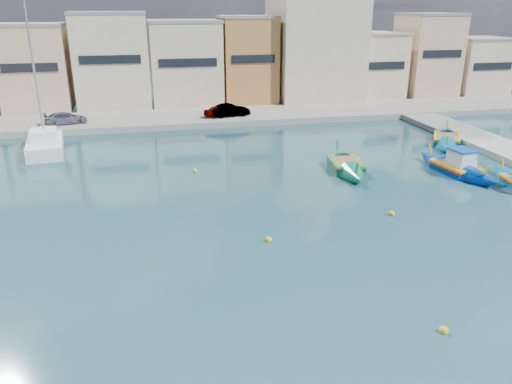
{
  "coord_description": "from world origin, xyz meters",
  "views": [
    {
      "loc": [
        -10.47,
        -19.98,
        11.36
      ],
      "look_at": [
        -4.76,
        6.0,
        1.4
      ],
      "focal_mm": 35.0,
      "sensor_mm": 36.0,
      "label": 1
    }
  ],
  "objects_px": {
    "church_block": "(315,32)",
    "luzzu_cyan_mid": "(446,140)",
    "yacht_north": "(46,140)",
    "luzzu_green": "(346,166)",
    "luzzu_blue_cabin": "(456,168)"
  },
  "relations": [
    {
      "from": "luzzu_blue_cabin",
      "to": "yacht_north",
      "type": "distance_m",
      "value": 33.32
    },
    {
      "from": "luzzu_blue_cabin",
      "to": "luzzu_cyan_mid",
      "type": "xyz_separation_m",
      "value": [
        4.04,
        7.59,
        -0.08
      ]
    },
    {
      "from": "luzzu_cyan_mid",
      "to": "yacht_north",
      "type": "relative_size",
      "value": 0.67
    },
    {
      "from": "luzzu_blue_cabin",
      "to": "luzzu_green",
      "type": "bearing_deg",
      "value": 161.97
    },
    {
      "from": "yacht_north",
      "to": "church_block",
      "type": "bearing_deg",
      "value": 27.81
    },
    {
      "from": "church_block",
      "to": "luzzu_cyan_mid",
      "type": "distance_m",
      "value": 24.01
    },
    {
      "from": "luzzu_blue_cabin",
      "to": "yacht_north",
      "type": "height_order",
      "value": "yacht_north"
    },
    {
      "from": "luzzu_cyan_mid",
      "to": "luzzu_green",
      "type": "distance_m",
      "value": 12.6
    },
    {
      "from": "luzzu_cyan_mid",
      "to": "yacht_north",
      "type": "distance_m",
      "value": 34.81
    },
    {
      "from": "yacht_north",
      "to": "luzzu_green",
      "type": "bearing_deg",
      "value": -27.51
    },
    {
      "from": "luzzu_cyan_mid",
      "to": "yacht_north",
      "type": "bearing_deg",
      "value": 168.99
    },
    {
      "from": "church_block",
      "to": "luzzu_blue_cabin",
      "type": "distance_m",
      "value": 30.71
    },
    {
      "from": "luzzu_green",
      "to": "church_block",
      "type": "bearing_deg",
      "value": 76.57
    },
    {
      "from": "luzzu_blue_cabin",
      "to": "luzzu_green",
      "type": "relative_size",
      "value": 1.0
    },
    {
      "from": "luzzu_green",
      "to": "yacht_north",
      "type": "xyz_separation_m",
      "value": [
        -22.67,
        11.81,
        0.22
      ]
    }
  ]
}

